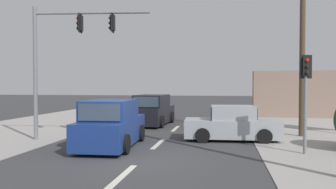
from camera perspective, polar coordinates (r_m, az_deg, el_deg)
The scene contains 11 objects.
ground_plane at distance 11.13m, azimuth -4.80°, elevation -11.25°, with size 140.00×140.00×0.00m, color #3A3A3D.
lane_dash_near at distance 9.26m, azimuth -7.98°, elevation -13.87°, with size 0.20×2.40×0.01m, color silver.
lane_dash_mid at distance 13.99m, azimuth -1.70°, elevation -8.58°, with size 0.20×2.40×0.01m, color silver.
lane_dash_far at distance 18.86m, azimuth 1.31°, elevation -5.95°, with size 0.20×2.40×0.01m, color silver.
utility_pole_midground_right at distance 17.31m, azimuth 21.96°, elevation 11.34°, with size 3.78×0.50×10.15m.
traffic_signal_mast at distance 15.54m, azimuth -17.77°, elevation 7.69°, with size 5.26×0.74×6.00m.
pedestal_signal_right_kerb at distance 12.65m, azimuth 22.82°, elevation 1.21°, with size 0.44×0.30×3.56m.
shopfront_wall_far at distance 27.78m, azimuth 27.01°, elevation 0.01°, with size 12.00×1.00×3.60m, color gray.
sedan_oncoming_mid at distance 15.11m, azimuth 11.05°, elevation -5.17°, with size 4.32×2.07×1.56m.
suv_oncoming_near at distance 13.42m, azimuth -9.84°, elevation -5.24°, with size 2.24×4.62×1.90m.
suv_crossing_left at distance 20.62m, azimuth -2.71°, elevation -2.85°, with size 2.26×4.63×1.90m.
Camera 1 is at (2.71, -10.51, 2.46)m, focal length 35.00 mm.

